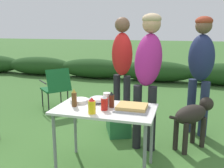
# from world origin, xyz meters

# --- Properties ---
(shrub_hedge) EXTENTS (14.40, 0.90, 0.62)m
(shrub_hedge) POSITION_xyz_m (0.00, 5.08, 0.31)
(shrub_hedge) COLOR #1E4219
(shrub_hedge) RESTS_ON ground
(folding_table) EXTENTS (1.10, 0.64, 0.74)m
(folding_table) POSITION_xyz_m (0.00, 0.00, 0.66)
(folding_table) COLOR silver
(folding_table) RESTS_ON ground
(food_tray) EXTENTS (0.35, 0.29, 0.06)m
(food_tray) POSITION_xyz_m (0.30, 0.02, 0.77)
(food_tray) COLOR #9E9EA3
(food_tray) RESTS_ON folding_table
(plate_stack) EXTENTS (0.21, 0.21, 0.04)m
(plate_stack) POSITION_xyz_m (-0.36, 0.11, 0.76)
(plate_stack) COLOR white
(plate_stack) RESTS_ON folding_table
(mixing_bowl) EXTENTS (0.23, 0.23, 0.08)m
(mixing_bowl) POSITION_xyz_m (-0.14, 0.18, 0.78)
(mixing_bowl) COLOR silver
(mixing_bowl) RESTS_ON folding_table
(paper_cup_stack) EXTENTS (0.08, 0.08, 0.15)m
(paper_cup_stack) POSITION_xyz_m (-0.01, 0.08, 0.82)
(paper_cup_stack) COLOR white
(paper_cup_stack) RESTS_ON folding_table
(ketchup_bottle) EXTENTS (0.07, 0.07, 0.17)m
(ketchup_bottle) POSITION_xyz_m (0.01, -0.06, 0.82)
(ketchup_bottle) COLOR red
(ketchup_bottle) RESTS_ON folding_table
(beer_bottle) EXTENTS (0.06, 0.06, 0.20)m
(beer_bottle) POSITION_xyz_m (-0.35, -0.04, 0.84)
(beer_bottle) COLOR brown
(beer_bottle) RESTS_ON folding_table
(bbq_sauce_bottle) EXTENTS (0.06, 0.06, 0.18)m
(bbq_sauce_bottle) POSITION_xyz_m (0.06, 0.04, 0.83)
(bbq_sauce_bottle) COLOR #562314
(bbq_sauce_bottle) RESTS_ON folding_table
(mustard_bottle) EXTENTS (0.08, 0.08, 0.17)m
(mustard_bottle) POSITION_xyz_m (-0.07, -0.21, 0.82)
(mustard_bottle) COLOR yellow
(mustard_bottle) RESTS_ON folding_table
(standing_person_with_beanie) EXTENTS (0.39, 0.53, 1.79)m
(standing_person_with_beanie) POSITION_xyz_m (0.36, 0.75, 1.15)
(standing_person_with_beanie) COLOR black
(standing_person_with_beanie) RESTS_ON ground
(standing_person_in_olive_jacket) EXTENTS (0.42, 0.36, 1.76)m
(standing_person_in_olive_jacket) POSITION_xyz_m (-0.15, 1.37, 1.08)
(standing_person_in_olive_jacket) COLOR black
(standing_person_in_olive_jacket) RESTS_ON ground
(standing_person_in_red_jacket) EXTENTS (0.49, 0.47, 1.76)m
(standing_person_in_red_jacket) POSITION_xyz_m (1.05, 1.34, 1.09)
(standing_person_in_red_jacket) COLOR #232D4C
(standing_person_in_red_jacket) RESTS_ON ground
(dog) EXTENTS (0.61, 0.72, 0.67)m
(dog) POSITION_xyz_m (0.97, 0.84, 0.46)
(dog) COLOR #28231E
(dog) RESTS_ON ground
(camp_chair_green_behind_table) EXTENTS (0.75, 0.74, 0.83)m
(camp_chair_green_behind_table) POSITION_xyz_m (-1.60, 1.83, 0.47)
(camp_chair_green_behind_table) COLOR #19602D
(camp_chair_green_behind_table) RESTS_ON ground
(cooler_box) EXTENTS (0.49, 0.57, 0.34)m
(cooler_box) POSITION_xyz_m (-0.11, 1.02, 0.17)
(cooler_box) COLOR #286B3D
(cooler_box) RESTS_ON ground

